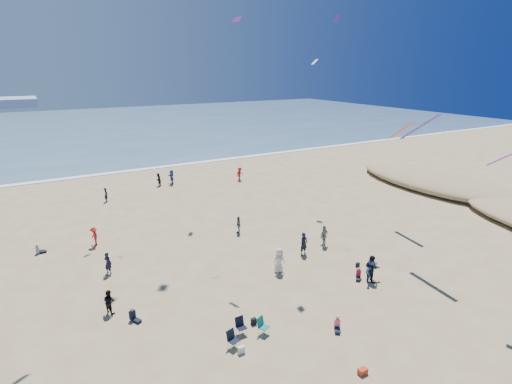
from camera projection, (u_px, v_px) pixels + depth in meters
ground at (301, 372)px, 19.78m from camera, size 220.00×220.00×0.00m
ocean at (74, 128)px, 98.39m from camera, size 220.00×100.00×0.06m
surf_line at (115, 173)px, 57.01m from camera, size 220.00×1.20×0.08m
standing_flyers at (225, 222)px, 36.57m from camera, size 23.07×38.57×1.92m
seated_group at (251, 302)px, 24.94m from camera, size 20.67×28.70×0.84m
chair_cluster at (246, 331)px, 22.06m from camera, size 2.76×1.47×1.00m
white_tote at (241, 350)px, 21.02m from camera, size 0.35×0.20×0.40m
black_backpack at (254, 321)px, 23.39m from camera, size 0.30×0.22×0.38m
cooler at (363, 371)px, 19.60m from camera, size 0.45×0.30×0.30m
navy_bag at (358, 265)px, 30.11m from camera, size 0.28×0.18×0.34m
kites_aloft at (311, 45)px, 29.83m from camera, size 38.76×35.88×27.53m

